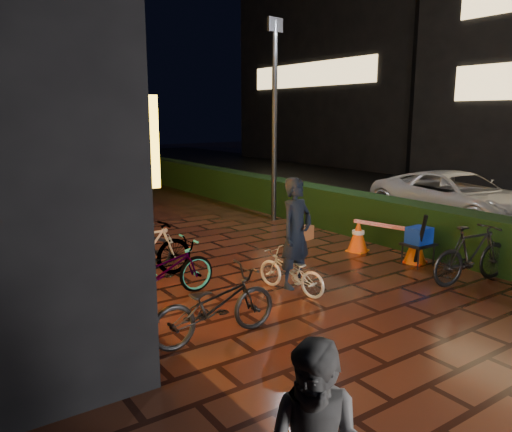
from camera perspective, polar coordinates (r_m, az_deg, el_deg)
ground at (r=7.37m, az=17.27°, el=-11.87°), size 80.00×80.00×0.00m
asphalt_road at (r=17.28m, az=22.78°, el=1.17°), size 11.00×60.00×0.01m
hedge at (r=15.09m, az=1.13°, el=2.59°), size 0.70×20.00×1.00m
van at (r=14.36m, az=22.01°, el=1.99°), size 2.71×5.03×1.34m
far_buildings at (r=26.72m, az=25.29°, el=18.33°), size 9.08×31.00×14.00m
lamp_post_hedge at (r=13.44m, az=2.12°, el=11.74°), size 0.51×0.16×5.27m
lamp_post_sf at (r=12.37m, az=-21.05°, el=12.41°), size 0.56×0.21×5.82m
cyclist at (r=8.05m, az=4.33°, el=-4.02°), size 0.77×1.39×1.90m
traffic_barrier at (r=10.49m, az=14.60°, el=-2.72°), size 0.76×1.68×0.68m
cart_assembly at (r=10.00m, az=18.14°, el=-2.37°), size 0.59×0.59×1.08m
parked_bikes_storefront at (r=9.01m, az=-13.26°, el=-4.09°), size 2.00×5.83×1.03m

